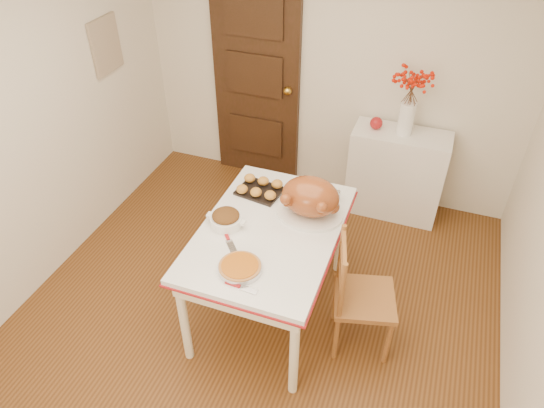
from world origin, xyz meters
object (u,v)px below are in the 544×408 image
at_px(kitchen_table, 270,271).
at_px(pumpkin_pie, 240,267).
at_px(sideboard, 396,174).
at_px(turkey_platter, 310,198).
at_px(chair_oak, 365,296).

bearing_deg(kitchen_table, pumpkin_pie, -95.08).
height_order(sideboard, pumpkin_pie, pumpkin_pie).
bearing_deg(pumpkin_pie, turkey_platter, 69.42).
relative_size(chair_oak, pumpkin_pie, 3.38).
relative_size(kitchen_table, turkey_platter, 2.90).
xyz_separation_m(sideboard, chair_oak, (0.04, -1.59, 0.04)).
xyz_separation_m(sideboard, pumpkin_pie, (-0.69, -1.96, 0.41)).
bearing_deg(chair_oak, pumpkin_pie, 102.21).
bearing_deg(turkey_platter, kitchen_table, -131.28).
xyz_separation_m(turkey_platter, pumpkin_pie, (-0.25, -0.65, -0.12)).
distance_m(kitchen_table, pumpkin_pie, 0.60).
distance_m(sideboard, kitchen_table, 1.68).
xyz_separation_m(sideboard, kitchen_table, (-0.66, -1.54, -0.02)).
relative_size(sideboard, pumpkin_pie, 3.09).
bearing_deg(pumpkin_pie, sideboard, 70.47).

